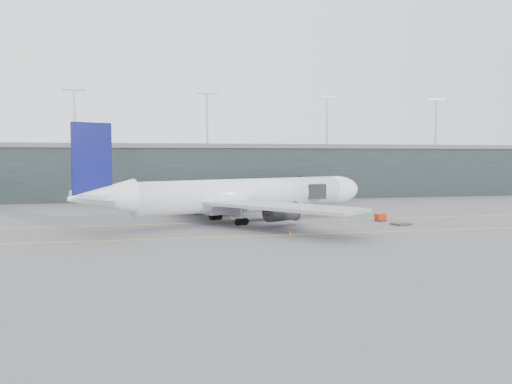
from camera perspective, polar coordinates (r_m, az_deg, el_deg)
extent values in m
plane|color=#5C5B60|center=(92.52, -5.56, -3.21)|extent=(320.00, 320.00, 0.00)
cube|color=yellow|center=(88.57, -5.29, -3.52)|extent=(160.00, 0.25, 0.02)
cube|color=yellow|center=(72.85, -3.93, -5.15)|extent=(160.00, 0.25, 0.02)
cube|color=yellow|center=(112.83, -4.08, -1.90)|extent=(0.25, 60.00, 0.02)
cube|color=black|center=(149.68, -7.87, 2.21)|extent=(240.00, 35.00, 14.00)
cube|color=#5B5F61|center=(149.64, -7.90, 5.12)|extent=(240.00, 36.00, 1.20)
cylinder|color=#9E9EA3|center=(141.22, -20.03, 7.99)|extent=(0.60, 0.60, 14.00)
cylinder|color=#9E9EA3|center=(140.44, -5.61, 8.24)|extent=(0.60, 0.60, 14.00)
cylinder|color=#9E9EA3|center=(148.17, 8.12, 7.99)|extent=(0.60, 0.60, 14.00)
cylinder|color=#9E9EA3|center=(163.21, 19.87, 7.42)|extent=(0.60, 0.60, 14.00)
cylinder|color=white|center=(90.34, -1.24, -0.27)|extent=(40.86, 21.94, 5.67)
ellipsoid|color=white|center=(104.40, 9.05, 0.25)|extent=(13.18, 9.94, 5.67)
cone|color=white|center=(78.92, -17.20, -0.61)|extent=(11.40, 9.00, 5.44)
cube|color=#9B9DA4|center=(90.02, -1.72, -1.69)|extent=(15.25, 10.02, 1.83)
cube|color=black|center=(106.79, 10.40, 0.81)|extent=(2.94, 3.32, 0.73)
cube|color=#9B9DA4|center=(77.34, 2.90, -1.68)|extent=(23.21, 25.72, 0.50)
cylinder|color=#393A3E|center=(84.61, 3.06, -2.25)|extent=(7.15, 5.48, 3.20)
cube|color=#9B9DA4|center=(101.17, -6.99, -0.36)|extent=(11.60, 27.37, 0.50)
cylinder|color=#393A3E|center=(98.82, -3.15, -1.35)|extent=(7.15, 5.48, 3.20)
cube|color=#0A0D58|center=(78.28, -18.24, 3.56)|extent=(5.64, 2.78, 10.98)
cube|color=white|center=(73.84, -16.69, -0.54)|extent=(9.06, 9.58, 0.32)
cube|color=white|center=(83.43, -18.86, -0.09)|extent=(6.18, 8.88, 0.32)
cylinder|color=black|center=(103.21, 8.11, -2.20)|extent=(1.07, 0.74, 1.01)
cylinder|color=#9E9EA3|center=(103.14, 8.11, -1.82)|extent=(0.27, 0.27, 2.38)
cylinder|color=black|center=(85.12, -1.65, -3.42)|extent=(1.27, 0.89, 1.19)
cylinder|color=black|center=(92.53, -4.63, -2.83)|extent=(1.27, 0.89, 1.19)
cube|color=#27272C|center=(97.59, 7.02, 0.11)|extent=(4.01, 4.30, 2.81)
cube|color=#27272C|center=(105.88, 6.71, 0.42)|extent=(5.70, 13.25, 2.51)
cube|color=#27272C|center=(118.88, 6.31, 0.81)|extent=(5.94, 13.32, 2.61)
cube|color=#27272C|center=(131.88, 5.99, 1.13)|extent=(6.18, 13.38, 2.71)
cylinder|color=#9E9EA3|center=(106.82, 6.67, -1.22)|extent=(0.50, 0.50, 3.81)
cube|color=#393A3E|center=(106.97, 6.67, -2.05)|extent=(2.32, 1.96, 0.70)
cylinder|color=#27272C|center=(135.54, 1.73, 1.22)|extent=(4.01, 4.01, 3.01)
cylinder|color=#27272C|center=(135.74, 1.73, -0.13)|extent=(1.81, 1.81, 3.61)
cube|color=#AF240C|center=(93.19, 14.05, -2.79)|extent=(2.23, 1.76, 1.15)
cylinder|color=black|center=(92.46, 13.91, -3.20)|extent=(0.38, 0.23, 0.35)
cylinder|color=black|center=(93.42, 14.55, -3.14)|extent=(0.38, 0.23, 0.35)
cylinder|color=black|center=(93.11, 13.54, -3.15)|extent=(0.38, 0.23, 0.35)
cylinder|color=black|center=(94.06, 14.18, -3.09)|extent=(0.38, 0.23, 0.35)
cube|color=#333338|center=(88.89, 16.27, -3.53)|extent=(3.48, 3.10, 0.29)
cube|color=#393A3E|center=(102.10, -9.73, -2.48)|extent=(2.42, 2.09, 0.21)
cube|color=#AFB4BB|center=(101.99, -9.73, -1.95)|extent=(1.98, 1.90, 1.59)
cube|color=navy|center=(101.91, -9.74, -1.49)|extent=(2.04, 1.96, 0.08)
cube|color=#393A3E|center=(103.79, -7.42, -2.35)|extent=(2.41, 2.12, 0.20)
cube|color=#AAAEB6|center=(103.70, -7.43, -1.85)|extent=(1.98, 1.91, 1.54)
cube|color=navy|center=(103.62, -7.43, -1.41)|extent=(2.05, 1.97, 0.08)
cube|color=#393A3E|center=(101.86, -6.71, -2.48)|extent=(1.83, 1.47, 0.18)
cube|color=#B2B7BF|center=(101.77, -6.71, -2.02)|extent=(1.47, 1.38, 1.36)
cube|color=navy|center=(101.70, -6.72, -1.62)|extent=(1.51, 1.43, 0.07)
cone|color=#DE4B0C|center=(94.46, 15.29, -2.97)|extent=(0.44, 0.44, 0.70)
cone|color=#D74D0B|center=(75.05, 3.91, -4.61)|extent=(0.44, 0.44, 0.71)
cone|color=#E1470C|center=(103.18, -0.63, -2.27)|extent=(0.39, 0.39, 0.62)
cone|color=#D8420C|center=(81.93, -10.26, -3.96)|extent=(0.41, 0.41, 0.66)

